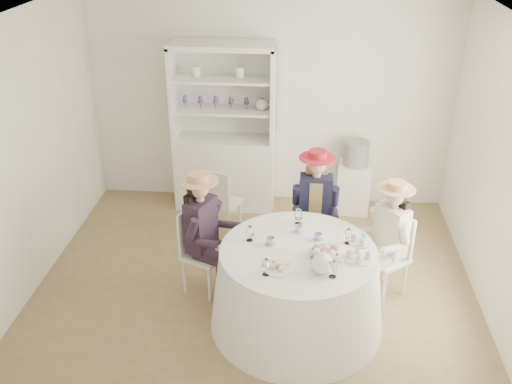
{
  "coord_description": "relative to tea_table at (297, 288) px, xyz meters",
  "views": [
    {
      "loc": [
        0.44,
        -4.79,
        3.61
      ],
      "look_at": [
        0.0,
        0.1,
        1.05
      ],
      "focal_mm": 40.0,
      "sensor_mm": 36.0,
      "label": 1
    }
  ],
  "objects": [
    {
      "name": "wall_right",
      "position": [
        1.81,
        0.53,
        0.95
      ],
      "size": [
        0.0,
        4.5,
        4.5
      ],
      "primitive_type": "plane",
      "rotation": [
        1.57,
        0.0,
        -1.57
      ],
      "color": "silver",
      "rests_on": "ground"
    },
    {
      "name": "tea_table",
      "position": [
        0.0,
        0.0,
        0.0
      ],
      "size": [
        1.61,
        1.61,
        0.81
      ],
      "rotation": [
        0.0,
        0.0,
        0.41
      ],
      "color": "white",
      "rests_on": "ground"
    },
    {
      "name": "table_teapot",
      "position": [
        0.21,
        -0.31,
        0.49
      ],
      "size": [
        0.26,
        0.19,
        0.2
      ],
      "rotation": [
        0.0,
        0.0,
        0.33
      ],
      "color": "white",
      "rests_on": "tea_table"
    },
    {
      "name": "flower_bowl",
      "position": [
        0.21,
        -0.06,
        0.43
      ],
      "size": [
        0.25,
        0.25,
        0.05
      ],
      "primitive_type": "imported",
      "rotation": [
        0.0,
        0.0,
        0.23
      ],
      "color": "white",
      "rests_on": "tea_table"
    },
    {
      "name": "guest_mid",
      "position": [
        0.15,
        1.02,
        0.35
      ],
      "size": [
        0.48,
        0.5,
        1.33
      ],
      "rotation": [
        0.0,
        0.0,
        0.0
      ],
      "color": "silver",
      "rests_on": "ground"
    },
    {
      "name": "side_table",
      "position": [
        0.66,
        2.28,
        -0.09
      ],
      "size": [
        0.44,
        0.44,
        0.63
      ],
      "primitive_type": "cube",
      "rotation": [
        0.0,
        0.0,
        -0.08
      ],
      "color": "silver",
      "rests_on": "ground"
    },
    {
      "name": "hatbox",
      "position": [
        0.66,
        2.28,
        0.38
      ],
      "size": [
        0.39,
        0.39,
        0.31
      ],
      "primitive_type": "cylinder",
      "rotation": [
        0.0,
        0.0,
        0.29
      ],
      "color": "black",
      "rests_on": "side_table"
    },
    {
      "name": "teacup_c",
      "position": [
        0.17,
        0.19,
        0.44
      ],
      "size": [
        0.09,
        0.09,
        0.06
      ],
      "primitive_type": "imported",
      "rotation": [
        0.0,
        0.0,
        0.13
      ],
      "color": "white",
      "rests_on": "tea_table"
    },
    {
      "name": "cupcake_stand",
      "position": [
        0.52,
        -0.08,
        0.49
      ],
      "size": [
        0.25,
        0.25,
        0.23
      ],
      "rotation": [
        0.0,
        0.0,
        -0.22
      ],
      "color": "white",
      "rests_on": "tea_table"
    },
    {
      "name": "sandwich_plate",
      "position": [
        -0.16,
        -0.28,
        0.42
      ],
      "size": [
        0.27,
        0.27,
        0.06
      ],
      "rotation": [
        0.0,
        0.0,
        0.18
      ],
      "color": "white",
      "rests_on": "tea_table"
    },
    {
      "name": "guest_left",
      "position": [
        -0.94,
        0.44,
        0.34
      ],
      "size": [
        0.55,
        0.5,
        1.32
      ],
      "rotation": [
        0.0,
        0.0,
        1.16
      ],
      "color": "silver",
      "rests_on": "ground"
    },
    {
      "name": "ceiling",
      "position": [
        -0.44,
        0.53,
        2.3
      ],
      "size": [
        4.5,
        4.5,
        0.0
      ],
      "primitive_type": "plane",
      "rotation": [
        3.14,
        0.0,
        0.0
      ],
      "color": "white",
      "rests_on": "wall_back"
    },
    {
      "name": "teacup_a",
      "position": [
        -0.25,
        0.07,
        0.44
      ],
      "size": [
        0.11,
        0.11,
        0.07
      ],
      "primitive_type": "imported",
      "rotation": [
        0.0,
        0.0,
        0.35
      ],
      "color": "white",
      "rests_on": "tea_table"
    },
    {
      "name": "guest_right",
      "position": [
        0.87,
        0.55,
        0.3
      ],
      "size": [
        0.54,
        0.52,
        1.25
      ],
      "rotation": [
        0.0,
        0.0,
        -0.88
      ],
      "color": "silver",
      "rests_on": "ground"
    },
    {
      "name": "teacup_b",
      "position": [
        -0.01,
        0.3,
        0.44
      ],
      "size": [
        0.09,
        0.09,
        0.07
      ],
      "primitive_type": "imported",
      "rotation": [
        0.0,
        0.0,
        0.42
      ],
      "color": "white",
      "rests_on": "tea_table"
    },
    {
      "name": "hutch",
      "position": [
        -0.98,
        2.3,
        0.35
      ],
      "size": [
        1.25,
        0.49,
        2.11
      ],
      "rotation": [
        0.0,
        0.0,
        0.01
      ],
      "color": "silver",
      "rests_on": "ground"
    },
    {
      "name": "wall_back",
      "position": [
        -0.44,
        2.53,
        0.95
      ],
      "size": [
        4.5,
        0.0,
        4.5
      ],
      "primitive_type": "plane",
      "rotation": [
        1.57,
        0.0,
        0.0
      ],
      "color": "silver",
      "rests_on": "ground"
    },
    {
      "name": "spare_chair",
      "position": [
        -0.93,
        1.51,
        0.06
      ],
      "size": [
        0.46,
        0.46,
        0.86
      ],
      "rotation": [
        0.0,
        0.0,
        2.77
      ],
      "color": "silver",
      "rests_on": "ground"
    },
    {
      "name": "stemware_set",
      "position": [
        0.0,
        0.0,
        0.48
      ],
      "size": [
        0.97,
        0.94,
        0.15
      ],
      "color": "white",
      "rests_on": "tea_table"
    },
    {
      "name": "wall_left",
      "position": [
        -2.69,
        0.53,
        0.95
      ],
      "size": [
        0.0,
        4.5,
        4.5
      ],
      "primitive_type": "plane",
      "rotation": [
        1.57,
        0.0,
        1.57
      ],
      "color": "silver",
      "rests_on": "ground"
    },
    {
      "name": "ground",
      "position": [
        -0.44,
        0.53,
        -0.4
      ],
      "size": [
        4.5,
        4.5,
        0.0
      ],
      "primitive_type": "plane",
      "color": "olive",
      "rests_on": "ground"
    },
    {
      "name": "wall_front",
      "position": [
        -0.44,
        -1.47,
        0.95
      ],
      "size": [
        4.5,
        0.0,
        4.5
      ],
      "primitive_type": "plane",
      "rotation": [
        -1.57,
        0.0,
        0.0
      ],
      "color": "silver",
      "rests_on": "ground"
    },
    {
      "name": "flower_arrangement",
      "position": [
        0.21,
        -0.1,
        0.5
      ],
      "size": [
        0.19,
        0.19,
        0.07
      ],
      "rotation": [
        0.0,
        0.0,
        -0.32
      ],
      "color": "#DD6E8B",
      "rests_on": "tea_table"
    }
  ]
}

